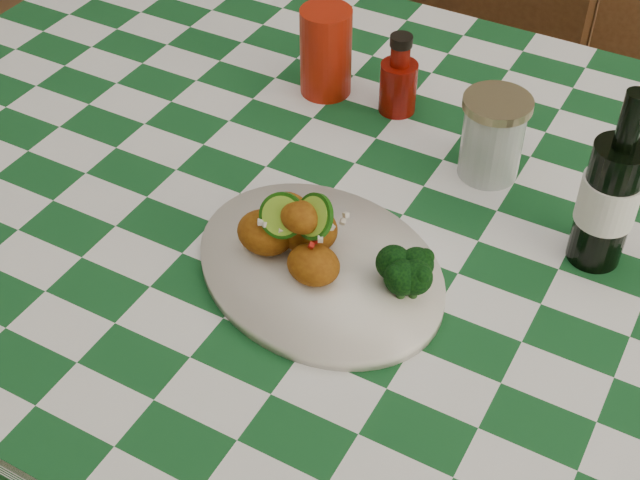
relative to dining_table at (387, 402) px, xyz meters
The scene contains 9 objects.
dining_table is the anchor object (origin of this frame).
plate 0.43m from the dining_table, 105.77° to the right, with size 0.33×0.25×0.02m, color silver, non-canonical shape.
fried_chicken_pile 0.48m from the dining_table, 112.90° to the right, with size 0.13×0.10×0.08m, color #8C510D, non-canonical shape.
broccoli_side 0.46m from the dining_table, 68.26° to the right, with size 0.07×0.07×0.05m, color black, non-canonical shape.
red_tumbler 0.55m from the dining_table, 137.79° to the left, with size 0.08×0.08×0.13m, color #A01A08.
ketchup_bottle 0.51m from the dining_table, 117.31° to the left, with size 0.05×0.05×0.12m, color #6C0C05, non-canonical shape.
mason_jar 0.47m from the dining_table, 64.85° to the left, with size 0.09×0.09×0.12m, color #B2BCBA, non-canonical shape.
beer_bottle 0.56m from the dining_table, 10.19° to the left, with size 0.07×0.07×0.23m, color black, non-canonical shape.
wooden_chair_left 0.72m from the dining_table, 109.90° to the left, with size 0.46×0.49×1.02m, color #472814, non-canonical shape.
Camera 1 is at (0.32, -0.80, 1.53)m, focal length 50.00 mm.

